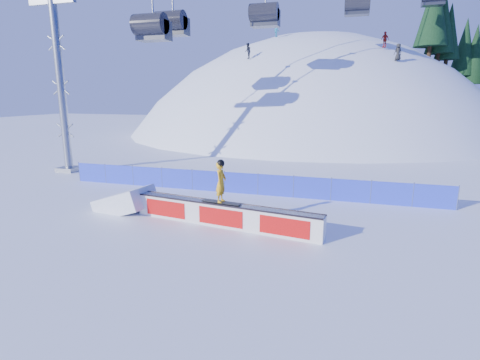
% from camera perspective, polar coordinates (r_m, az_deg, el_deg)
% --- Properties ---
extents(ground, '(160.00, 160.00, 0.00)m').
position_cam_1_polar(ground, '(17.31, -4.18, -5.71)').
color(ground, white).
rests_on(ground, ground).
extents(snow_hill, '(64.00, 64.00, 64.00)m').
position_cam_1_polar(snow_hill, '(62.21, 10.27, -9.59)').
color(snow_hill, white).
rests_on(snow_hill, ground).
extents(safety_fence, '(22.05, 0.05, 1.30)m').
position_cam_1_polar(safety_fence, '(21.24, 0.14, -0.49)').
color(safety_fence, blue).
rests_on(safety_fence, ground).
extents(rail_box, '(8.64, 1.85, 1.04)m').
position_cam_1_polar(rail_box, '(16.01, -2.54, -5.31)').
color(rail_box, white).
rests_on(rail_box, ground).
extents(snow_ramp, '(3.04, 2.15, 1.76)m').
position_cam_1_polar(snow_ramp, '(19.18, -17.01, -4.39)').
color(snow_ramp, white).
rests_on(snow_ramp, ground).
extents(snowboarder, '(1.80, 0.64, 1.85)m').
position_cam_1_polar(snowboarder, '(15.67, -2.92, -0.26)').
color(snowboarder, black).
rests_on(snowboarder, rail_box).
extents(distant_skiers, '(16.55, 8.20, 5.33)m').
position_cam_1_polar(distant_skiers, '(45.96, 11.15, 20.04)').
color(distant_skiers, black).
rests_on(distant_skiers, ground).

